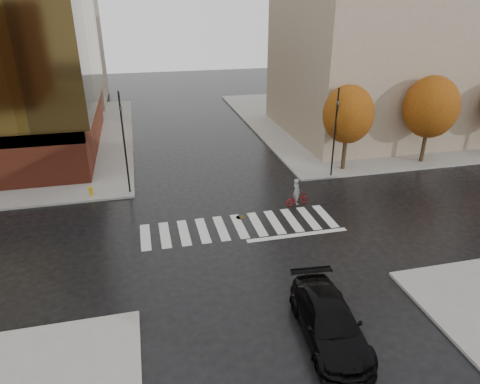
# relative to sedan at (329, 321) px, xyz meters

# --- Properties ---
(ground) EXTENTS (120.00, 120.00, 0.00)m
(ground) POSITION_rel_sedan_xyz_m (-1.33, 9.19, -0.79)
(ground) COLOR black
(ground) RESTS_ON ground
(sidewalk_ne) EXTENTS (30.00, 30.00, 0.15)m
(sidewalk_ne) POSITION_rel_sedan_xyz_m (19.67, 30.19, -0.71)
(sidewalk_ne) COLOR gray
(sidewalk_ne) RESTS_ON ground
(crosswalk) EXTENTS (12.00, 3.00, 0.01)m
(crosswalk) POSITION_rel_sedan_xyz_m (-1.33, 9.69, -0.78)
(crosswalk) COLOR silver
(crosswalk) RESTS_ON ground
(building_ne_tan) EXTENTS (16.00, 16.00, 18.00)m
(building_ne_tan) POSITION_rel_sedan_xyz_m (15.67, 26.19, 8.36)
(building_ne_tan) COLOR gray
(building_ne_tan) RESTS_ON sidewalk_ne
(building_nw_far) EXTENTS (14.00, 12.00, 20.00)m
(building_nw_far) POSITION_rel_sedan_xyz_m (-17.33, 46.19, 9.36)
(building_nw_far) COLOR gray
(building_nw_far) RESTS_ON sidewalk_nw
(tree_ne_a) EXTENTS (3.80, 3.80, 6.50)m
(tree_ne_a) POSITION_rel_sedan_xyz_m (8.67, 16.59, 3.67)
(tree_ne_a) COLOR black
(tree_ne_a) RESTS_ON sidewalk_ne
(tree_ne_b) EXTENTS (4.20, 4.20, 6.89)m
(tree_ne_b) POSITION_rel_sedan_xyz_m (15.67, 16.59, 3.83)
(tree_ne_b) COLOR black
(tree_ne_b) RESTS_ON sidewalk_ne
(sedan) EXTENTS (2.65, 5.59, 1.57)m
(sedan) POSITION_rel_sedan_xyz_m (0.00, 0.00, 0.00)
(sedan) COLOR black
(sedan) RESTS_ON ground
(cyclist) EXTENTS (1.72, 0.89, 1.86)m
(cyclist) POSITION_rel_sedan_xyz_m (2.98, 11.58, -0.15)
(cyclist) COLOR maroon
(cyclist) RESTS_ON ground
(traffic_light_nw) EXTENTS (0.21, 0.19, 6.93)m
(traffic_light_nw) POSITION_rel_sedan_xyz_m (-7.63, 15.99, 3.27)
(traffic_light_nw) COLOR black
(traffic_light_nw) RESTS_ON sidewalk_nw
(traffic_light_ne) EXTENTS (0.14, 0.17, 6.56)m
(traffic_light_ne) POSITION_rel_sedan_xyz_m (7.18, 15.49, 3.02)
(traffic_light_ne) COLOR black
(traffic_light_ne) RESTS_ON sidewalk_ne
(fire_hydrant) EXTENTS (0.26, 0.26, 0.73)m
(fire_hydrant) POSITION_rel_sedan_xyz_m (-10.17, 15.90, -0.24)
(fire_hydrant) COLOR #CB9E0B
(fire_hydrant) RESTS_ON sidewalk_nw
(manhole) EXTENTS (0.74, 0.74, 0.01)m
(manhole) POSITION_rel_sedan_xyz_m (-1.00, 10.74, -0.78)
(manhole) COLOR #463D19
(manhole) RESTS_ON ground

